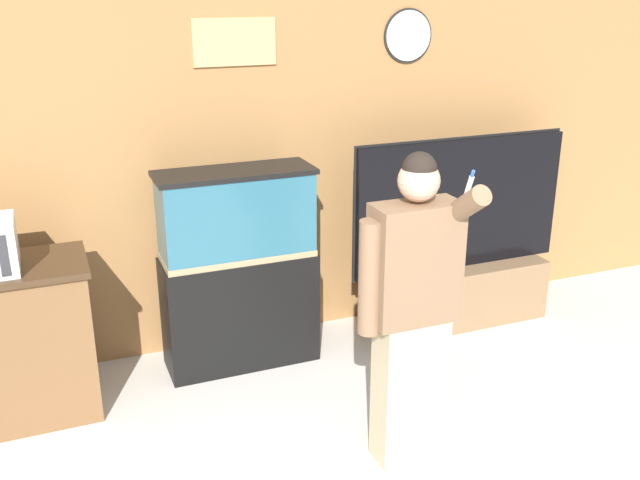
{
  "coord_description": "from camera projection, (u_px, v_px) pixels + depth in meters",
  "views": [
    {
      "loc": [
        -1.26,
        -1.54,
        2.35
      ],
      "look_at": [
        0.09,
        1.81,
        1.05
      ],
      "focal_mm": 40.0,
      "sensor_mm": 36.0,
      "label": 1
    }
  ],
  "objects": [
    {
      "name": "tv_on_stand",
      "position": [
        456.0,
        271.0,
        5.14
      ],
      "size": [
        1.62,
        0.4,
        1.38
      ],
      "color": "brown",
      "rests_on": "ground_plane"
    },
    {
      "name": "person_standing",
      "position": [
        411.0,
        309.0,
        3.49
      ],
      "size": [
        0.52,
        0.39,
        1.64
      ],
      "color": "#BCAD89",
      "rests_on": "ground_plane"
    },
    {
      "name": "aquarium_on_stand",
      "position": [
        238.0,
        270.0,
        4.5
      ],
      "size": [
        0.97,
        0.36,
        1.3
      ],
      "color": "black",
      "rests_on": "ground_plane"
    },
    {
      "name": "wall_back_paneled",
      "position": [
        247.0,
        154.0,
        4.65
      ],
      "size": [
        10.0,
        0.08,
        2.6
      ],
      "color": "olive",
      "rests_on": "ground_plane"
    }
  ]
}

